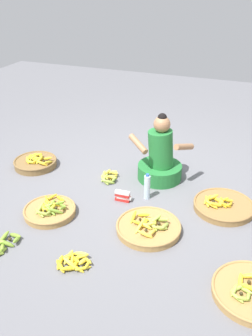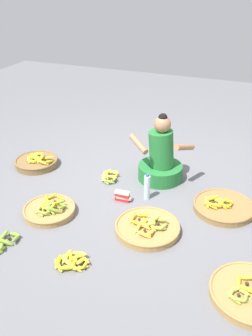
{
  "view_description": "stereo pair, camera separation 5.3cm",
  "coord_description": "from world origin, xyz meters",
  "px_view_note": "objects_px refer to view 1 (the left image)",
  "views": [
    {
      "loc": [
        1.22,
        -3.41,
        2.23
      ],
      "look_at": [
        0.0,
        -0.2,
        0.35
      ],
      "focal_mm": 39.36,
      "sensor_mm": 36.0,
      "label": 1
    },
    {
      "loc": [
        1.27,
        -3.39,
        2.23
      ],
      "look_at": [
        0.0,
        -0.2,
        0.35
      ],
      "focal_mm": 39.36,
      "sensor_mm": 36.0,
      "label": 2
    }
  ],
  "objects_px": {
    "loose_bananas_near_vendor": "(74,262)",
    "packet_carton_stack": "(123,196)",
    "loose_bananas_back_center": "(110,177)",
    "loose_bananas_mid_left": "(0,245)",
    "banana_basket_front_center": "(50,210)",
    "vendor_woman_front": "(160,159)",
    "water_bottle": "(147,187)",
    "banana_basket_back_right": "(36,162)",
    "banana_basket_front_left": "(223,206)",
    "banana_basket_back_left": "(149,227)"
  },
  "relations": [
    {
      "from": "vendor_woman_front",
      "to": "banana_basket_back_right",
      "type": "xyz_separation_m",
      "value": [
        -1.55,
        -0.26,
        -0.21
      ]
    },
    {
      "from": "loose_bananas_mid_left",
      "to": "packet_carton_stack",
      "type": "relative_size",
      "value": 2.12
    },
    {
      "from": "loose_bananas_back_center",
      "to": "loose_bananas_mid_left",
      "type": "relative_size",
      "value": 0.83
    },
    {
      "from": "banana_basket_front_left",
      "to": "banana_basket_back_left",
      "type": "height_order",
      "value": "banana_basket_front_left"
    },
    {
      "from": "vendor_woman_front",
      "to": "loose_bananas_near_vendor",
      "type": "relative_size",
      "value": 2.54
    },
    {
      "from": "vendor_woman_front",
      "to": "loose_bananas_mid_left",
      "type": "relative_size",
      "value": 2.18
    },
    {
      "from": "banana_basket_front_left",
      "to": "loose_bananas_mid_left",
      "type": "distance_m",
      "value": 2.23
    },
    {
      "from": "banana_basket_back_left",
      "to": "packet_carton_stack",
      "type": "bearing_deg",
      "value": 136.46
    },
    {
      "from": "loose_bananas_back_center",
      "to": "water_bottle",
      "type": "xyz_separation_m",
      "value": [
        0.54,
        -0.23,
        0.11
      ]
    },
    {
      "from": "loose_bananas_near_vendor",
      "to": "banana_basket_back_left",
      "type": "bearing_deg",
      "value": 55.12
    },
    {
      "from": "packet_carton_stack",
      "to": "loose_bananas_mid_left",
      "type": "bearing_deg",
      "value": -124.39
    },
    {
      "from": "banana_basket_back_left",
      "to": "loose_bananas_back_center",
      "type": "distance_m",
      "value": 1.06
    },
    {
      "from": "banana_basket_back_right",
      "to": "vendor_woman_front",
      "type": "bearing_deg",
      "value": 9.64
    },
    {
      "from": "vendor_woman_front",
      "to": "loose_bananas_back_center",
      "type": "bearing_deg",
      "value": -157.23
    },
    {
      "from": "banana_basket_back_right",
      "to": "loose_bananas_back_center",
      "type": "relative_size",
      "value": 1.72
    },
    {
      "from": "banana_basket_back_left",
      "to": "banana_basket_front_left",
      "type": "bearing_deg",
      "value": 45.1
    },
    {
      "from": "vendor_woman_front",
      "to": "banana_basket_front_center",
      "type": "distance_m",
      "value": 1.4
    },
    {
      "from": "banana_basket_back_left",
      "to": "loose_bananas_mid_left",
      "type": "xyz_separation_m",
      "value": [
        -1.17,
        -0.71,
        -0.01
      ]
    },
    {
      "from": "loose_bananas_mid_left",
      "to": "banana_basket_back_right",
      "type": "bearing_deg",
      "value": 111.33
    },
    {
      "from": "vendor_woman_front",
      "to": "loose_bananas_near_vendor",
      "type": "bearing_deg",
      "value": -99.41
    },
    {
      "from": "banana_basket_front_left",
      "to": "banana_basket_front_center",
      "type": "distance_m",
      "value": 1.79
    },
    {
      "from": "banana_basket_back_right",
      "to": "loose_bananas_mid_left",
      "type": "distance_m",
      "value": 1.55
    },
    {
      "from": "loose_bananas_mid_left",
      "to": "water_bottle",
      "type": "height_order",
      "value": "water_bottle"
    },
    {
      "from": "banana_basket_front_center",
      "to": "packet_carton_stack",
      "type": "bearing_deg",
      "value": 38.99
    },
    {
      "from": "banana_basket_front_left",
      "to": "loose_bananas_near_vendor",
      "type": "height_order",
      "value": "banana_basket_front_left"
    },
    {
      "from": "loose_bananas_back_center",
      "to": "packet_carton_stack",
      "type": "relative_size",
      "value": 1.75
    },
    {
      "from": "banana_basket_back_left",
      "to": "banana_basket_back_right",
      "type": "relative_size",
      "value": 1.16
    },
    {
      "from": "loose_bananas_near_vendor",
      "to": "packet_carton_stack",
      "type": "relative_size",
      "value": 1.82
    },
    {
      "from": "vendor_woman_front",
      "to": "banana_basket_back_right",
      "type": "relative_size",
      "value": 1.53
    },
    {
      "from": "banana_basket_back_right",
      "to": "loose_bananas_back_center",
      "type": "distance_m",
      "value": 1.0
    },
    {
      "from": "banana_basket_back_right",
      "to": "loose_bananas_back_center",
      "type": "xyz_separation_m",
      "value": [
        1.0,
        0.03,
        -0.02
      ]
    },
    {
      "from": "loose_bananas_back_center",
      "to": "vendor_woman_front",
      "type": "bearing_deg",
      "value": 22.77
    },
    {
      "from": "loose_bananas_back_center",
      "to": "loose_bananas_mid_left",
      "type": "height_order",
      "value": "loose_bananas_mid_left"
    },
    {
      "from": "loose_bananas_mid_left",
      "to": "water_bottle",
      "type": "xyz_separation_m",
      "value": [
        0.98,
        1.25,
        0.11
      ]
    },
    {
      "from": "loose_bananas_back_center",
      "to": "loose_bananas_near_vendor",
      "type": "xyz_separation_m",
      "value": [
        0.27,
        -1.43,
        -0.0
      ]
    },
    {
      "from": "banana_basket_front_center",
      "to": "packet_carton_stack",
      "type": "distance_m",
      "value": 0.78
    },
    {
      "from": "vendor_woman_front",
      "to": "banana_basket_front_center",
      "type": "height_order",
      "value": "vendor_woman_front"
    },
    {
      "from": "banana_basket_front_left",
      "to": "loose_bananas_mid_left",
      "type": "height_order",
      "value": "banana_basket_front_left"
    },
    {
      "from": "banana_basket_front_left",
      "to": "water_bottle",
      "type": "height_order",
      "value": "water_bottle"
    },
    {
      "from": "banana_basket_front_center",
      "to": "vendor_woman_front",
      "type": "bearing_deg",
      "value": 52.51
    },
    {
      "from": "loose_bananas_back_center",
      "to": "water_bottle",
      "type": "distance_m",
      "value": 0.6
    },
    {
      "from": "loose_bananas_mid_left",
      "to": "water_bottle",
      "type": "relative_size",
      "value": 1.25
    },
    {
      "from": "loose_bananas_near_vendor",
      "to": "packet_carton_stack",
      "type": "xyz_separation_m",
      "value": [
        0.04,
        1.06,
        0.03
      ]
    },
    {
      "from": "loose_bananas_back_center",
      "to": "packet_carton_stack",
      "type": "xyz_separation_m",
      "value": [
        0.32,
        -0.37,
        0.03
      ]
    },
    {
      "from": "vendor_woman_front",
      "to": "loose_bananas_mid_left",
      "type": "bearing_deg",
      "value": -120.05
    },
    {
      "from": "banana_basket_front_left",
      "to": "loose_bananas_back_center",
      "type": "distance_m",
      "value": 1.36
    },
    {
      "from": "banana_basket_front_left",
      "to": "packet_carton_stack",
      "type": "distance_m",
      "value": 1.06
    },
    {
      "from": "loose_bananas_near_vendor",
      "to": "water_bottle",
      "type": "height_order",
      "value": "water_bottle"
    },
    {
      "from": "banana_basket_back_left",
      "to": "water_bottle",
      "type": "height_order",
      "value": "water_bottle"
    },
    {
      "from": "packet_carton_stack",
      "to": "loose_bananas_back_center",
      "type": "bearing_deg",
      "value": 130.36
    }
  ]
}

